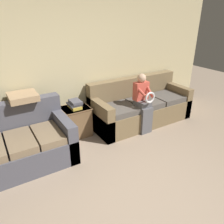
# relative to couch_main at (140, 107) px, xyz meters

# --- Properties ---
(wall_back) EXTENTS (6.95, 0.06, 2.55)m
(wall_back) POSITION_rel_couch_main_xyz_m (-1.44, 0.44, 0.94)
(wall_back) COLOR #C6B789
(wall_back) RESTS_ON ground_plane
(couch_main) EXTENTS (2.16, 0.85, 0.93)m
(couch_main) POSITION_rel_couch_main_xyz_m (0.00, 0.00, 0.00)
(couch_main) COLOR brown
(couch_main) RESTS_ON ground_plane
(couch_side) EXTENTS (1.54, 0.94, 0.92)m
(couch_side) POSITION_rel_couch_main_xyz_m (-2.49, -0.18, -0.01)
(couch_side) COLOR #4C4C56
(couch_side) RESTS_ON ground_plane
(child_left_seated) EXTENTS (0.29, 0.37, 1.15)m
(child_left_seated) POSITION_rel_couch_main_xyz_m (-0.22, -0.35, 0.30)
(child_left_seated) COLOR #56565B
(child_left_seated) RESTS_ON ground_plane
(side_shelf) EXTENTS (0.51, 0.45, 0.57)m
(side_shelf) POSITION_rel_couch_main_xyz_m (-1.41, 0.17, -0.04)
(side_shelf) COLOR brown
(side_shelf) RESTS_ON ground_plane
(book_stack) EXTENTS (0.22, 0.30, 0.15)m
(book_stack) POSITION_rel_couch_main_xyz_m (-1.41, 0.16, 0.31)
(book_stack) COLOR gold
(book_stack) RESTS_ON side_shelf
(throw_pillow) EXTENTS (0.43, 0.43, 0.10)m
(throw_pillow) POSITION_rel_couch_main_xyz_m (-2.28, 0.14, 0.64)
(throw_pillow) COLOR #A38460
(throw_pillow) RESTS_ON couch_side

